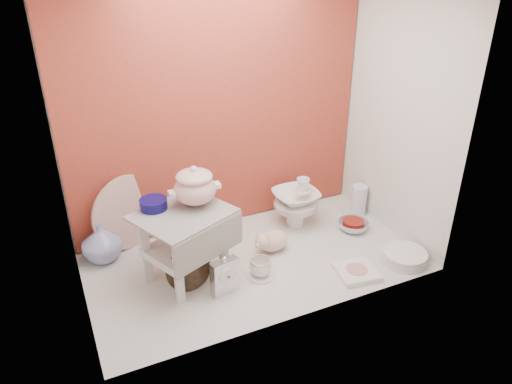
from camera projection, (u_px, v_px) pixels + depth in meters
ground at (254, 261)px, 2.72m from camera, size 1.80×1.80×0.00m
niche_shell at (239, 89)px, 2.44m from camera, size 1.86×1.03×1.53m
step_stool at (185, 246)px, 2.51m from camera, size 0.56×0.53×0.39m
soup_tureen at (195, 185)px, 2.45m from camera, size 0.34×0.34×0.22m
cobalt_bowl at (153, 204)px, 2.45m from camera, size 0.18×0.18×0.05m
floral_platter at (128, 212)px, 2.76m from camera, size 0.43×0.20×0.45m
blue_white_vase at (101, 242)px, 2.68m from camera, size 0.25×0.25×0.23m
lacquer_tray at (188, 270)px, 2.45m from camera, size 0.23×0.06×0.23m
mantel_clock at (225, 275)px, 2.43m from camera, size 0.15×0.08×0.21m
plush_pig at (273, 240)px, 2.78m from camera, size 0.23×0.17×0.14m
teacup_saucer at (260, 275)px, 2.60m from camera, size 0.18×0.18×0.01m
gold_rim_teacup at (261, 267)px, 2.57m from camera, size 0.13×0.13×0.09m
lattice_dish at (356, 272)px, 2.61m from camera, size 0.24×0.24×0.03m
dinner_plate_stack at (405, 256)px, 2.71m from camera, size 0.34×0.34×0.06m
crystal_bowl at (353, 226)px, 3.00m from camera, size 0.23×0.23×0.06m
clear_glass_vase at (359, 200)px, 3.15m from camera, size 0.11×0.11×0.20m
porcelain_tower at (296, 202)px, 3.00m from camera, size 0.33×0.33×0.32m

